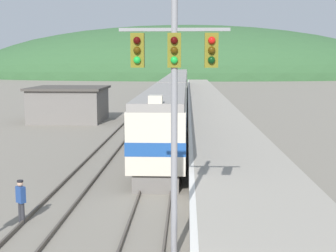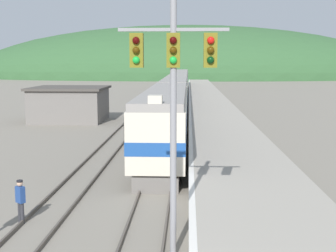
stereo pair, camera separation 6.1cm
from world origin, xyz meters
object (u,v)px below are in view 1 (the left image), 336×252
object	(u,v)px
express_train_lead_car	(165,118)
carriage_second	(175,95)
carriage_third	(178,85)
carriage_fourth	(180,80)
signal_mast_main	(174,83)
track_worker	(21,199)

from	to	relation	value
express_train_lead_car	carriage_second	distance (m)	22.25
carriage_third	carriage_fourth	xyz separation A→B (m)	(0.00, 22.31, 0.00)
express_train_lead_car	carriage_fourth	xyz separation A→B (m)	(0.00, 66.87, -0.01)
carriage_third	signal_mast_main	size ratio (longest dim) A/B	2.69
express_train_lead_car	carriage_third	bearing A→B (deg)	90.00
express_train_lead_car	carriage_third	distance (m)	44.56
express_train_lead_car	track_worker	world-z (taller)	express_train_lead_car
express_train_lead_car	carriage_second	world-z (taller)	express_train_lead_car
express_train_lead_car	carriage_fourth	world-z (taller)	express_train_lead_car
carriage_second	signal_mast_main	distance (m)	39.54
carriage_third	signal_mast_main	xyz separation A→B (m)	(1.07, -61.70, 3.19)
carriage_second	carriage_third	distance (m)	22.31
express_train_lead_car	carriage_third	xyz separation A→B (m)	(0.00, 44.56, -0.01)
signal_mast_main	track_worker	bearing A→B (deg)	154.37
carriage_fourth	carriage_third	bearing A→B (deg)	-90.00
carriage_second	track_worker	distance (m)	36.91
carriage_fourth	signal_mast_main	bearing A→B (deg)	-89.27
carriage_third	signal_mast_main	world-z (taller)	signal_mast_main
signal_mast_main	express_train_lead_car	bearing A→B (deg)	93.57
carriage_fourth	track_worker	world-z (taller)	carriage_fourth
express_train_lead_car	carriage_fourth	size ratio (longest dim) A/B	0.97
carriage_third	track_worker	size ratio (longest dim) A/B	12.73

